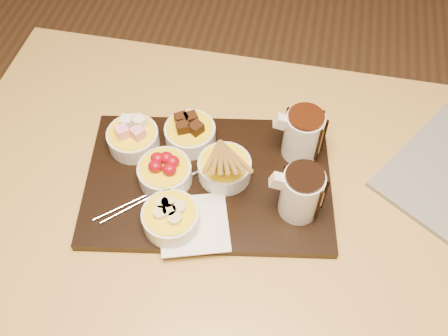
% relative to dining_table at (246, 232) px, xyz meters
% --- Properties ---
extents(ground, '(5.00, 5.00, 0.00)m').
position_rel_dining_table_xyz_m(ground, '(0.00, 0.00, -0.65)').
color(ground, brown).
rests_on(ground, ground).
extents(dining_table, '(1.20, 0.80, 0.75)m').
position_rel_dining_table_xyz_m(dining_table, '(0.00, 0.00, 0.00)').
color(dining_table, tan).
rests_on(dining_table, ground).
extents(serving_board, '(0.50, 0.37, 0.02)m').
position_rel_dining_table_xyz_m(serving_board, '(-0.08, 0.04, 0.11)').
color(serving_board, black).
rests_on(serving_board, dining_table).
extents(napkin, '(0.15, 0.15, 0.00)m').
position_rel_dining_table_xyz_m(napkin, '(-0.09, -0.07, 0.12)').
color(napkin, white).
rests_on(napkin, serving_board).
extents(bowl_marshmallows, '(0.10, 0.10, 0.04)m').
position_rel_dining_table_xyz_m(bowl_marshmallows, '(-0.24, 0.09, 0.14)').
color(bowl_marshmallows, silver).
rests_on(bowl_marshmallows, serving_board).
extents(bowl_cake, '(0.10, 0.10, 0.04)m').
position_rel_dining_table_xyz_m(bowl_cake, '(-0.14, 0.12, 0.14)').
color(bowl_cake, silver).
rests_on(bowl_cake, serving_board).
extents(bowl_strawberries, '(0.10, 0.10, 0.04)m').
position_rel_dining_table_xyz_m(bowl_strawberries, '(-0.16, 0.02, 0.14)').
color(bowl_strawberries, silver).
rests_on(bowl_strawberries, serving_board).
extents(bowl_biscotti, '(0.10, 0.10, 0.04)m').
position_rel_dining_table_xyz_m(bowl_biscotti, '(-0.05, 0.05, 0.14)').
color(bowl_biscotti, silver).
rests_on(bowl_biscotti, serving_board).
extents(bowl_bananas, '(0.10, 0.10, 0.04)m').
position_rel_dining_table_xyz_m(bowl_bananas, '(-0.12, -0.07, 0.14)').
color(bowl_bananas, silver).
rests_on(bowl_bananas, serving_board).
extents(pitcher_dark_chocolate, '(0.08, 0.08, 0.10)m').
position_rel_dining_table_xyz_m(pitcher_dark_chocolate, '(0.09, 0.00, 0.17)').
color(pitcher_dark_chocolate, silver).
rests_on(pitcher_dark_chocolate, serving_board).
extents(pitcher_milk_chocolate, '(0.08, 0.08, 0.10)m').
position_rel_dining_table_xyz_m(pitcher_milk_chocolate, '(0.08, 0.13, 0.17)').
color(pitcher_milk_chocolate, silver).
rests_on(pitcher_milk_chocolate, serving_board).
extents(fondue_skewers, '(0.20, 0.21, 0.01)m').
position_rel_dining_table_xyz_m(fondue_skewers, '(-0.17, -0.01, 0.12)').
color(fondue_skewers, silver).
rests_on(fondue_skewers, serving_board).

